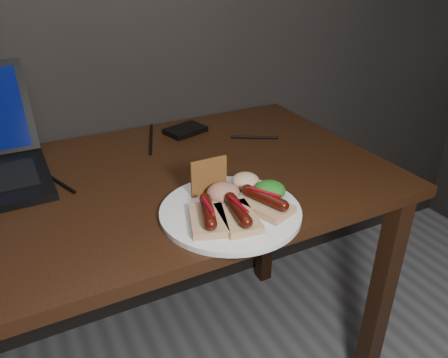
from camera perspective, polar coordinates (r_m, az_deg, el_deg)
desk at (r=1.11m, az=-14.41°, el=-5.11°), size 1.40×0.70×0.75m
hard_drive at (r=1.34m, az=-5.07°, el=6.37°), size 0.13×0.11×0.02m
desk_cables at (r=1.19m, az=-16.30°, el=2.15°), size 0.95×0.33×0.01m
plate at (r=0.93m, az=0.85°, el=-4.28°), size 0.38×0.38×0.01m
bread_sausage_left at (r=0.87m, az=-2.11°, el=-4.85°), size 0.10×0.13×0.04m
bread_sausage_center at (r=0.87m, az=1.84°, el=-4.63°), size 0.09×0.12×0.04m
bread_sausage_right at (r=0.92m, az=5.30°, el=-3.05°), size 0.10×0.13×0.04m
crispbread at (r=0.96m, az=-1.99°, el=0.32°), size 0.09×0.01×0.08m
salad_greens at (r=0.96m, az=5.98°, el=-1.48°), size 0.07×0.07×0.04m
salsa_mound at (r=0.94m, az=-0.08°, el=-1.81°), size 0.07×0.07×0.04m
coleslaw_mound at (r=1.00m, az=2.82°, el=-0.26°), size 0.06×0.06×0.04m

